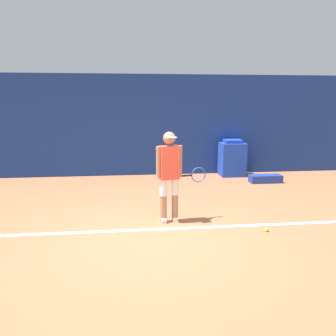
% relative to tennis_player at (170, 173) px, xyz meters
% --- Properties ---
extents(ground_plane, '(24.00, 24.00, 0.00)m').
position_rel_tennis_player_xyz_m(ground_plane, '(-0.30, -0.72, -0.92)').
color(ground_plane, '#B76642').
extents(back_wall, '(24.00, 0.10, 2.96)m').
position_rel_tennis_player_xyz_m(back_wall, '(-0.30, 4.05, 0.56)').
color(back_wall, navy).
rests_on(back_wall, ground_plane).
extents(court_baseline, '(21.60, 0.10, 0.01)m').
position_rel_tennis_player_xyz_m(court_baseline, '(-0.30, -0.40, -0.91)').
color(court_baseline, white).
rests_on(court_baseline, ground_plane).
extents(tennis_player, '(0.94, 0.32, 1.65)m').
position_rel_tennis_player_xyz_m(tennis_player, '(0.00, 0.00, 0.00)').
color(tennis_player, '#A37556').
rests_on(tennis_player, ground_plane).
extents(tennis_ball, '(0.07, 0.07, 0.07)m').
position_rel_tennis_player_xyz_m(tennis_ball, '(1.58, -0.67, -0.88)').
color(tennis_ball, '#D1E533').
rests_on(tennis_ball, ground_plane).
extents(covered_chair, '(0.71, 0.62, 1.08)m').
position_rel_tennis_player_xyz_m(covered_chair, '(2.29, 3.64, -0.40)').
color(covered_chair, blue).
rests_on(covered_chair, ground_plane).
extents(equipment_bag, '(0.86, 0.33, 0.21)m').
position_rel_tennis_player_xyz_m(equipment_bag, '(2.94, 2.67, -0.81)').
color(equipment_bag, '#1E3D99').
rests_on(equipment_bag, ground_plane).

